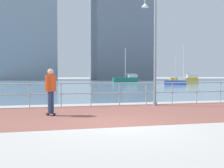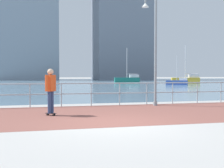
{
  "view_description": "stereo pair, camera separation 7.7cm",
  "coord_description": "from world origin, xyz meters",
  "views": [
    {
      "loc": [
        -2.11,
        -7.96,
        1.48
      ],
      "look_at": [
        0.55,
        3.01,
        1.1
      ],
      "focal_mm": 44.32,
      "sensor_mm": 36.0,
      "label": 1
    },
    {
      "loc": [
        -2.04,
        -7.98,
        1.48
      ],
      "look_at": [
        0.55,
        3.01,
        1.1
      ],
      "focal_mm": 44.32,
      "sensor_mm": 36.0,
      "label": 2
    }
  ],
  "objects": [
    {
      "name": "harbor_water",
      "position": [
        0.0,
        50.02,
        0.0
      ],
      "size": [
        180.0,
        88.0,
        0.0
      ],
      "primitive_type": "cube",
      "color": "slate",
      "rests_on": "ground"
    },
    {
      "name": "sailboat_navy",
      "position": [
        21.22,
        35.18,
        0.62
      ],
      "size": [
        4.86,
        2.75,
        6.52
      ],
      "color": "gold",
      "rests_on": "ground"
    },
    {
      "name": "lamppost",
      "position": [
        2.9,
        4.53,
        3.13
      ],
      "size": [
        0.66,
        0.66,
        5.66
      ],
      "color": "gray",
      "rests_on": "ground"
    },
    {
      "name": "brick_paving",
      "position": [
        0.0,
        2.26,
        0.0
      ],
      "size": [
        28.0,
        5.52,
        0.01
      ],
      "primitive_type": "cube",
      "color": "brown",
      "rests_on": "ground"
    },
    {
      "name": "waterfront_railing",
      "position": [
        -0.0,
        5.02,
        0.76
      ],
      "size": [
        25.25,
        0.06,
        1.1
      ],
      "color": "#9EADB7",
      "rests_on": "ground"
    },
    {
      "name": "ground",
      "position": [
        0.0,
        40.0,
        0.0
      ],
      "size": [
        220.0,
        220.0,
        0.0
      ],
      "primitive_type": "plane",
      "color": "#ADAAA5"
    },
    {
      "name": "skateboarder",
      "position": [
        -1.92,
        2.23,
        1.02
      ],
      "size": [
        0.39,
        0.51,
        1.69
      ],
      "color": "black",
      "rests_on": "ground"
    },
    {
      "name": "tower_concrete",
      "position": [
        20.76,
        75.09,
        16.49
      ],
      "size": [
        17.17,
        14.29,
        34.65
      ],
      "color": "slate",
      "rests_on": "ground"
    },
    {
      "name": "sailboat_red",
      "position": [
        12.38,
        40.63,
        0.61
      ],
      "size": [
        4.69,
        1.92,
        6.4
      ],
      "color": "#197266",
      "rests_on": "ground"
    },
    {
      "name": "tower_brick",
      "position": [
        -7.72,
        76.52,
        22.71
      ],
      "size": [
        17.95,
        14.62,
        47.09
      ],
      "color": "#8493A3",
      "rests_on": "ground"
    },
    {
      "name": "sailboat_teal",
      "position": [
        16.59,
        29.16,
        0.41
      ],
      "size": [
        3.1,
        2.49,
        4.32
      ],
      "color": "#284799",
      "rests_on": "ground"
    }
  ]
}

